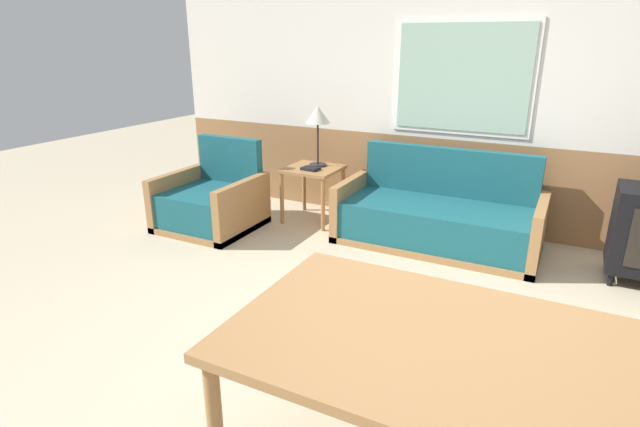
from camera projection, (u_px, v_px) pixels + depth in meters
ground_plane at (411, 391)px, 2.66m from camera, size 16.00×16.00×0.00m
wall_back at (508, 90)px, 4.43m from camera, size 7.20×0.09×2.70m
couch at (437, 219)px, 4.50m from camera, size 1.77×0.79×0.83m
armchair at (212, 203)px, 4.93m from camera, size 0.88×0.83×0.85m
side_table at (313, 177)px, 5.05m from camera, size 0.52×0.52×0.56m
table_lamp at (318, 118)px, 4.93m from camera, size 0.24×0.24×0.61m
book_stack at (310, 169)px, 4.92m from camera, size 0.18×0.14×0.03m
dining_table at (467, 364)px, 1.78m from camera, size 1.73×0.98×0.76m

